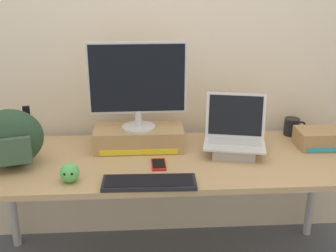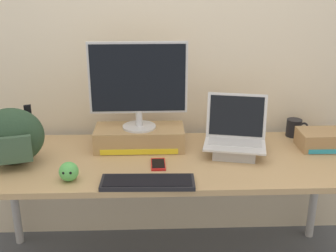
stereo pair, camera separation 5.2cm
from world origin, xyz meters
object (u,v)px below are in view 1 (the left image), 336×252
open_laptop (234,142)px  coffee_mug (292,127)px  messenger_backpack (10,139)px  toner_box_cyan (326,138)px  cell_phone (159,164)px  external_keyboard (149,182)px  toner_box_yellow (139,138)px  desktop_monitor (137,83)px  plush_toy (70,173)px

open_laptop → coffee_mug: open_laptop is taller
messenger_backpack → coffee_mug: 1.59m
messenger_backpack → toner_box_cyan: messenger_backpack is taller
coffee_mug → cell_phone: size_ratio=0.96×
external_keyboard → cell_phone: external_keyboard is taller
toner_box_yellow → cell_phone: size_ratio=3.57×
toner_box_cyan → desktop_monitor: bearing=177.4°
open_laptop → external_keyboard: open_laptop is taller
open_laptop → toner_box_cyan: size_ratio=1.15×
coffee_mug → cell_phone: (-0.82, -0.38, -0.05)m
toner_box_yellow → plush_toy: bearing=-129.7°
plush_toy → toner_box_cyan: toner_box_cyan is taller
external_keyboard → toner_box_cyan: size_ratio=1.37×
open_laptop → external_keyboard: (-0.47, -0.34, -0.05)m
open_laptop → cell_phone: size_ratio=2.67×
open_laptop → cell_phone: (-0.41, -0.13, -0.06)m
external_keyboard → cell_phone: size_ratio=3.19×
toner_box_yellow → external_keyboard: 0.45m
plush_toy → cell_phone: bearing=19.6°
toner_box_yellow → desktop_monitor: 0.31m
coffee_mug → cell_phone: coffee_mug is taller
external_keyboard → messenger_backpack: bearing=161.6°
open_laptop → messenger_backpack: size_ratio=1.01×
desktop_monitor → coffee_mug: desktop_monitor is taller
messenger_backpack → toner_box_cyan: size_ratio=1.13×
external_keyboard → coffee_mug: coffee_mug is taller
toner_box_yellow → cell_phone: toner_box_yellow is taller
plush_toy → toner_box_cyan: bearing=14.0°
open_laptop → toner_box_cyan: (0.53, 0.06, -0.01)m
cell_phone → plush_toy: bearing=-161.4°
external_keyboard → plush_toy: plush_toy is taller
desktop_monitor → coffee_mug: bearing=8.5°
toner_box_yellow → desktop_monitor: size_ratio=0.94×
toner_box_yellow → toner_box_cyan: bearing=-2.6°
messenger_backpack → plush_toy: 0.38m
cell_phone → plush_toy: (-0.42, -0.15, 0.04)m
messenger_backpack → toner_box_cyan: (1.68, 0.15, -0.10)m
open_laptop → toner_box_yellow: bearing=-179.5°
external_keyboard → plush_toy: 0.38m
toner_box_yellow → plush_toy: toner_box_yellow is taller
cell_phone → open_laptop: bearing=16.6°
cell_phone → external_keyboard: bearing=-105.4°
desktop_monitor → messenger_backpack: bearing=-163.6°
cell_phone → toner_box_cyan: (0.95, 0.19, 0.04)m
messenger_backpack → plush_toy: (0.32, -0.19, -0.10)m
toner_box_yellow → toner_box_cyan: size_ratio=1.53×
open_laptop → desktop_monitor: bearing=-179.4°
coffee_mug → plush_toy: coffee_mug is taller
messenger_backpack → coffee_mug: (1.56, 0.34, -0.10)m
coffee_mug → external_keyboard: bearing=-146.2°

